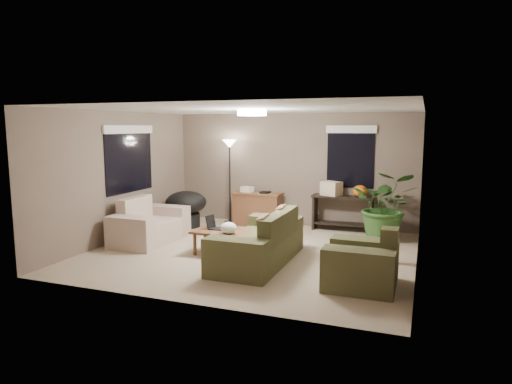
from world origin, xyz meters
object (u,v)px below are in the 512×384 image
at_px(desk, 258,209).
at_px(armchair, 362,265).
at_px(floor_lamp, 230,154).
at_px(loveseat, 149,226).
at_px(coffee_table, 222,234).
at_px(main_sofa, 261,245).
at_px(houseplant, 386,213).
at_px(console_table, 343,210).
at_px(papasan_chair, 186,206).
at_px(cat_scratching_post, 387,250).

bearing_deg(desk, armchair, -49.39).
height_order(desk, floor_lamp, floor_lamp).
bearing_deg(loveseat, coffee_table, -11.49).
bearing_deg(coffee_table, floor_lamp, 110.66).
bearing_deg(loveseat, desk, 54.55).
bearing_deg(floor_lamp, main_sofa, -57.40).
xyz_separation_m(loveseat, houseplant, (4.28, 1.70, 0.23)).
relative_size(coffee_table, floor_lamp, 0.52).
height_order(loveseat, floor_lamp, floor_lamp).
bearing_deg(console_table, houseplant, -30.18).
bearing_deg(papasan_chair, floor_lamp, 46.99).
bearing_deg(floor_lamp, desk, -7.73).
relative_size(main_sofa, console_table, 1.69).
relative_size(main_sofa, floor_lamp, 1.15).
height_order(desk, console_table, same).
xyz_separation_m(armchair, desk, (-2.73, 3.18, 0.08)).
distance_m(main_sofa, houseplant, 2.87).
bearing_deg(desk, console_table, 5.01).
relative_size(desk, console_table, 0.85).
relative_size(armchair, houseplant, 0.73).
relative_size(console_table, cat_scratching_post, 2.60).
relative_size(loveseat, desk, 1.45).
height_order(coffee_table, cat_scratching_post, cat_scratching_post).
bearing_deg(coffee_table, cat_scratching_post, 10.33).
relative_size(houseplant, cat_scratching_post, 2.73).
bearing_deg(armchair, loveseat, 165.24).
height_order(main_sofa, console_table, main_sofa).
bearing_deg(houseplant, desk, 172.35).
distance_m(armchair, console_table, 3.46).
relative_size(loveseat, cat_scratching_post, 3.20).
distance_m(armchair, floor_lamp, 4.93).
xyz_separation_m(desk, floor_lamp, (-0.72, 0.10, 1.22)).
distance_m(main_sofa, cat_scratching_post, 2.06).
bearing_deg(houseplant, loveseat, -158.35).
distance_m(main_sofa, papasan_chair, 3.14).
bearing_deg(papasan_chair, console_table, 14.23).
distance_m(console_table, houseplant, 1.08).
relative_size(armchair, floor_lamp, 0.52).
height_order(main_sofa, desk, main_sofa).
height_order(main_sofa, floor_lamp, floor_lamp).
height_order(desk, cat_scratching_post, desk).
bearing_deg(loveseat, console_table, 33.76).
relative_size(armchair, cat_scratching_post, 2.00).
height_order(floor_lamp, cat_scratching_post, floor_lamp).
bearing_deg(armchair, console_table, 104.37).
distance_m(loveseat, papasan_chair, 1.41).
bearing_deg(papasan_chair, cat_scratching_post, -15.88).
height_order(desk, papasan_chair, papasan_chair).
xyz_separation_m(desk, console_table, (1.87, 0.16, 0.06)).
distance_m(houseplant, cat_scratching_post, 1.59).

